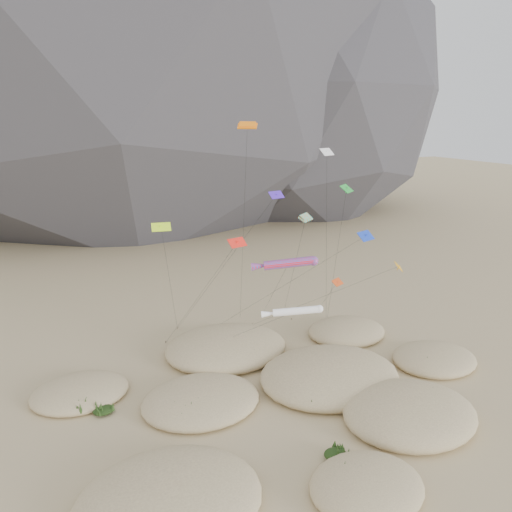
{
  "coord_description": "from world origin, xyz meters",
  "views": [
    {
      "loc": [
        -24.85,
        -39.63,
        30.75
      ],
      "look_at": [
        -1.76,
        12.0,
        14.54
      ],
      "focal_mm": 35.0,
      "sensor_mm": 36.0,
      "label": 1
    }
  ],
  "objects": [
    {
      "name": "ground",
      "position": [
        0.0,
        0.0,
        0.0
      ],
      "size": [
        500.0,
        500.0,
        0.0
      ],
      "primitive_type": "plane",
      "color": "#CCB789",
      "rests_on": "ground"
    },
    {
      "name": "delta_kites",
      "position": [
        5.07,
        12.2,
        17.54
      ],
      "size": [
        29.86,
        21.8,
        26.44
      ],
      "color": "#4621C2",
      "rests_on": "ground"
    },
    {
      "name": "white_tube_kite",
      "position": [
        0.05,
        5.81,
        9.53
      ],
      "size": [
        7.47,
        15.93,
        10.23
      ],
      "color": "white",
      "rests_on": "ground"
    },
    {
      "name": "kite_stakes",
      "position": [
        2.48,
        23.22,
        0.15
      ],
      "size": [
        24.88,
        8.31,
        0.3
      ],
      "color": "#3F2D1E",
      "rests_on": "ground"
    },
    {
      "name": "dunes",
      "position": [
        -1.31,
        4.35,
        0.72
      ],
      "size": [
        53.06,
        39.86,
        3.64
      ],
      "color": "#CCB789",
      "rests_on": "ground"
    },
    {
      "name": "dune_grass",
      "position": [
        -1.55,
        3.47,
        0.82
      ],
      "size": [
        42.74,
        28.74,
        1.53
      ],
      "color": "black",
      "rests_on": "ground"
    },
    {
      "name": "rainbow_tube_kite",
      "position": [
        2.92,
        13.16,
        12.73
      ],
      "size": [
        8.08,
        15.2,
        13.67
      ],
      "color": "#FC1A24",
      "rests_on": "ground"
    },
    {
      "name": "orange_parafoil",
      "position": [
        -0.67,
        17.01,
        28.91
      ],
      "size": [
        4.53,
        11.98,
        29.84
      ],
      "color": "orange",
      "rests_on": "ground"
    },
    {
      "name": "multi_parafoil",
      "position": [
        6.05,
        14.18,
        17.95
      ],
      "size": [
        4.14,
        12.34,
        18.61
      ],
      "color": "orange",
      "rests_on": "ground"
    }
  ]
}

